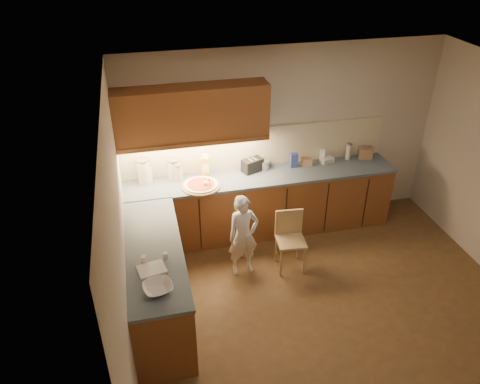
{
  "coord_description": "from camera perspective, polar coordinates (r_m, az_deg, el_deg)",
  "views": [
    {
      "loc": [
        -1.95,
        -3.7,
        4.03
      ],
      "look_at": [
        -0.8,
        1.2,
        1.0
      ],
      "focal_mm": 35.0,
      "sensor_mm": 36.0,
      "label": 1
    }
  ],
  "objects": [
    {
      "name": "steel_pot",
      "position": [
        6.57,
        2.92,
        3.39
      ],
      "size": [
        0.17,
        0.17,
        0.13
      ],
      "color": "#ACACB1",
      "rests_on": "l_counter"
    },
    {
      "name": "flat_pack",
      "position": [
        6.85,
        10.52,
        3.84
      ],
      "size": [
        0.21,
        0.17,
        0.07
      ],
      "primitive_type": "cube",
      "rotation": [
        0.0,
        0.0,
        0.26
      ],
      "color": "silver",
      "rests_on": "l_counter"
    },
    {
      "name": "tall_jar",
      "position": [
        6.97,
        13.09,
        4.84
      ],
      "size": [
        0.08,
        0.08,
        0.25
      ],
      "rotation": [
        0.0,
        0.0,
        -0.21
      ],
      "color": "beige",
      "rests_on": "l_counter"
    },
    {
      "name": "canister_c",
      "position": [
        6.3,
        -8.07,
        2.74
      ],
      "size": [
        0.17,
        0.17,
        0.31
      ],
      "rotation": [
        0.0,
        0.0,
        -0.05
      ],
      "color": "beige",
      "rests_on": "l_counter"
    },
    {
      "name": "room",
      "position": [
        4.8,
        12.68,
        0.85
      ],
      "size": [
        4.54,
        4.5,
        2.62
      ],
      "color": "#54381C",
      "rests_on": "ground"
    },
    {
      "name": "child",
      "position": [
        5.86,
        0.41,
        -5.34
      ],
      "size": [
        0.44,
        0.32,
        1.11
      ],
      "primitive_type": "imported",
      "rotation": [
        0.0,
        0.0,
        0.16
      ],
      "color": "white",
      "rests_on": "ground"
    },
    {
      "name": "blue_box",
      "position": [
        6.63,
        6.56,
        3.87
      ],
      "size": [
        0.11,
        0.08,
        0.21
      ],
      "primitive_type": "cube",
      "rotation": [
        0.0,
        0.0,
        -0.03
      ],
      "color": "#3647A3",
      "rests_on": "l_counter"
    },
    {
      "name": "canister_b",
      "position": [
        6.34,
        -11.31,
        2.37
      ],
      "size": [
        0.15,
        0.15,
        0.26
      ],
      "rotation": [
        0.0,
        0.0,
        0.17
      ],
      "color": "white",
      "rests_on": "l_counter"
    },
    {
      "name": "l_counter",
      "position": [
        6.19,
        -1.21,
        -4.19
      ],
      "size": [
        3.77,
        2.62,
        0.92
      ],
      "color": "brown",
      "rests_on": "ground"
    },
    {
      "name": "spice_jar_b",
      "position": [
        4.96,
        -9.1,
        -7.7
      ],
      "size": [
        0.06,
        0.06,
        0.07
      ],
      "primitive_type": "cylinder",
      "rotation": [
        0.0,
        0.0,
        -0.23
      ],
      "color": "silver",
      "rests_on": "l_counter"
    },
    {
      "name": "backsplash",
      "position": [
        6.54,
        2.06,
        5.48
      ],
      "size": [
        3.75,
        0.02,
        0.58
      ],
      "primitive_type": "cube",
      "color": "beige",
      "rests_on": "l_counter"
    },
    {
      "name": "dough_cloth",
      "position": [
        4.87,
        -10.71,
        -9.22
      ],
      "size": [
        0.31,
        0.26,
        0.02
      ],
      "primitive_type": "cube",
      "rotation": [
        0.0,
        0.0,
        0.19
      ],
      "color": "silver",
      "rests_on": "l_counter"
    },
    {
      "name": "card_box_a",
      "position": [
        6.73,
        8.12,
        3.7
      ],
      "size": [
        0.17,
        0.14,
        0.11
      ],
      "primitive_type": "cube",
      "rotation": [
        0.0,
        0.0,
        -0.25
      ],
      "color": "#A47758",
      "rests_on": "l_counter"
    },
    {
      "name": "toaster",
      "position": [
        6.49,
        1.51,
        3.29
      ],
      "size": [
        0.32,
        0.25,
        0.19
      ],
      "rotation": [
        0.0,
        0.0,
        0.38
      ],
      "color": "black",
      "rests_on": "l_counter"
    },
    {
      "name": "oil_jug",
      "position": [
        6.35,
        -4.27,
        3.18
      ],
      "size": [
        0.13,
        0.11,
        0.33
      ],
      "rotation": [
        0.0,
        0.0,
        -0.31
      ],
      "color": "gold",
      "rests_on": "l_counter"
    },
    {
      "name": "upper_cabinets",
      "position": [
        5.98,
        -5.89,
        9.47
      ],
      "size": [
        1.95,
        0.36,
        0.73
      ],
      "color": "brown",
      "rests_on": "ground"
    },
    {
      "name": "spice_jar_a",
      "position": [
        4.95,
        -11.64,
        -8.06
      ],
      "size": [
        0.08,
        0.08,
        0.08
      ],
      "primitive_type": "cylinder",
      "rotation": [
        0.0,
        0.0,
        -0.39
      ],
      "color": "silver",
      "rests_on": "l_counter"
    },
    {
      "name": "white_bottle",
      "position": [
        6.85,
        9.98,
        4.42
      ],
      "size": [
        0.08,
        0.08,
        0.19
      ],
      "primitive_type": "cube",
      "rotation": [
        0.0,
        0.0,
        -0.31
      ],
      "color": "white",
      "rests_on": "l_counter"
    },
    {
      "name": "card_box_b",
      "position": [
        7.1,
        15.04,
        4.63
      ],
      "size": [
        0.24,
        0.21,
        0.15
      ],
      "primitive_type": "cube",
      "rotation": [
        0.0,
        0.0,
        -0.33
      ],
      "color": "#977451",
      "rests_on": "l_counter"
    },
    {
      "name": "pizza_on_board",
      "position": [
        6.16,
        -4.78,
        0.82
      ],
      "size": [
        0.51,
        0.51,
        0.21
      ],
      "rotation": [
        0.0,
        0.0,
        0.03
      ],
      "color": "tan",
      "rests_on": "l_counter"
    },
    {
      "name": "wooden_chair",
      "position": [
        6.05,
        6.11,
        -5.33
      ],
      "size": [
        0.39,
        0.39,
        0.79
      ],
      "rotation": [
        0.0,
        0.0,
        -0.09
      ],
      "color": "tan",
      "rests_on": "ground"
    },
    {
      "name": "canister_a",
      "position": [
        6.28,
        -11.68,
        2.52
      ],
      "size": [
        0.18,
        0.18,
        0.35
      ],
      "rotation": [
        0.0,
        0.0,
        -0.33
      ],
      "color": "silver",
      "rests_on": "l_counter"
    },
    {
      "name": "canister_d",
      "position": [
        6.32,
        -7.61,
        2.48
      ],
      "size": [
        0.15,
        0.15,
        0.24
      ],
      "rotation": [
        0.0,
        0.0,
        -0.32
      ],
      "color": "beige",
      "rests_on": "l_counter"
    },
    {
      "name": "mixing_bowl",
      "position": [
        4.61,
        -9.97,
        -11.45
      ],
      "size": [
        0.33,
        0.33,
        0.07
      ],
      "primitive_type": "imported",
      "rotation": [
        0.0,
        0.0,
        0.21
      ],
      "color": "white",
      "rests_on": "l_counter"
    }
  ]
}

